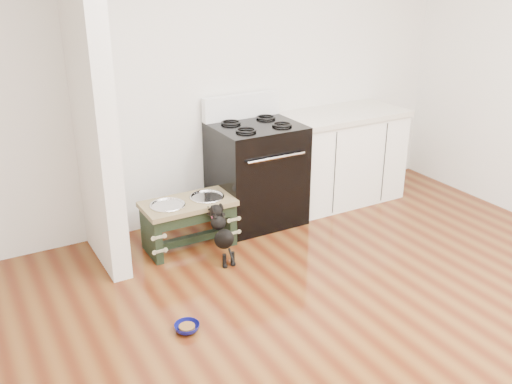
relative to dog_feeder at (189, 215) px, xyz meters
name	(u,v)px	position (x,y,z in m)	size (l,w,h in m)	color
ground	(393,357)	(0.51, -1.96, -0.30)	(5.00, 5.00, 0.00)	#4A1E0D
room_shell	(422,98)	(0.51, -1.96, 1.32)	(5.00, 5.00, 5.00)	silver
partition_wall	(91,96)	(-0.67, 0.14, 1.05)	(0.15, 0.80, 2.70)	silver
oven_range	(256,172)	(0.76, 0.20, 0.18)	(0.76, 0.69, 1.14)	black
cabinet_run	(341,157)	(1.74, 0.21, 0.16)	(1.24, 0.64, 0.91)	white
dog_feeder	(189,215)	(0.00, 0.00, 0.00)	(0.76, 0.41, 0.43)	black
puppy	(222,232)	(0.14, -0.35, -0.04)	(0.13, 0.39, 0.46)	black
floor_bowl	(187,328)	(-0.50, -1.09, -0.27)	(0.19, 0.19, 0.05)	#0E0F62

